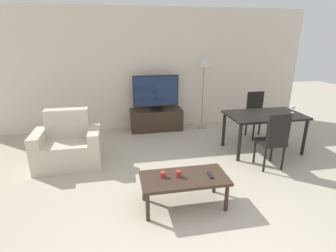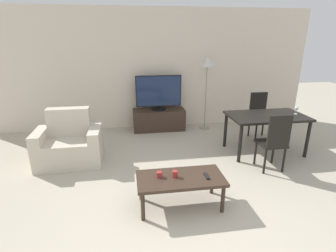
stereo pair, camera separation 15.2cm
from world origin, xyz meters
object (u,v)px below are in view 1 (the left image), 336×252
at_px(cup_white_near, 163,175).
at_px(cup_colored_far, 178,174).
at_px(dining_chair_near, 274,139).
at_px(coffee_table, 184,180).
at_px(tv_stand, 156,120).
at_px(dining_table, 264,118).
at_px(floor_lamp, 204,67).
at_px(armchair, 68,147).
at_px(wine_glass_left, 293,108).
at_px(tv, 156,93).
at_px(dining_chair_far, 256,113).
at_px(remote_primary, 210,175).

xyz_separation_m(cup_white_near, cup_colored_far, (0.19, -0.03, 0.01)).
height_order(dining_chair_near, cup_white_near, dining_chair_near).
bearing_deg(coffee_table, tv_stand, 88.27).
distance_m(dining_table, floor_lamp, 1.82).
height_order(armchair, wine_glass_left, armchair).
bearing_deg(tv, dining_table, -40.52).
distance_m(armchair, dining_chair_far, 3.83).
height_order(floor_lamp, wine_glass_left, floor_lamp).
xyz_separation_m(armchair, dining_chair_near, (3.28, -0.80, 0.21)).
distance_m(tv, wine_glass_left, 2.83).
bearing_deg(cup_white_near, remote_primary, -8.11).
bearing_deg(dining_chair_near, cup_colored_far, -158.60).
bearing_deg(cup_colored_far, dining_chair_far, 43.76).
distance_m(dining_chair_near, floor_lamp, 2.42).
relative_size(armchair, tv_stand, 0.90).
height_order(dining_table, wine_glass_left, wine_glass_left).
bearing_deg(armchair, remote_primary, -38.06).
xyz_separation_m(armchair, floor_lamp, (2.80, 1.39, 1.12)).
distance_m(dining_table, wine_glass_left, 0.58).
bearing_deg(wine_glass_left, dining_chair_near, -138.89).
xyz_separation_m(tv_stand, floor_lamp, (1.08, -0.08, 1.20)).
relative_size(floor_lamp, cup_white_near, 22.52).
xyz_separation_m(dining_table, dining_chair_near, (-0.24, -0.72, -0.11)).
height_order(dining_table, cup_white_near, dining_table).
xyz_separation_m(cup_colored_far, wine_glass_left, (2.52, 1.37, 0.37)).
relative_size(coffee_table, cup_colored_far, 13.16).
height_order(armchair, dining_chair_near, dining_chair_near).
height_order(coffee_table, cup_white_near, cup_white_near).
bearing_deg(dining_table, dining_chair_near, -108.67).
height_order(tv, cup_white_near, tv).
height_order(coffee_table, floor_lamp, floor_lamp).
xyz_separation_m(tv_stand, cup_white_near, (-0.35, -2.91, 0.21)).
height_order(tv, dining_chair_far, tv).
distance_m(tv_stand, wine_glass_left, 2.89).
xyz_separation_m(dining_chair_near, floor_lamp, (-0.48, 2.19, 0.91)).
xyz_separation_m(tv, wine_glass_left, (2.36, -1.57, -0.05)).
distance_m(tv_stand, cup_colored_far, 2.96).
xyz_separation_m(tv, cup_white_near, (-0.35, -2.91, -0.43)).
height_order(floor_lamp, cup_colored_far, floor_lamp).
height_order(dining_table, cup_colored_far, dining_table).
bearing_deg(armchair, dining_table, -1.30).
bearing_deg(dining_chair_far, cup_white_near, -139.02).
relative_size(cup_white_near, wine_glass_left, 0.51).
xyz_separation_m(tv, floor_lamp, (1.08, -0.08, 0.57)).
relative_size(tv_stand, tv, 1.15).
relative_size(coffee_table, dining_chair_near, 1.13).
relative_size(armchair, coffee_table, 0.97).
relative_size(tv_stand, dining_chair_far, 1.22).
bearing_deg(dining_chair_near, coffee_table, -157.29).
bearing_deg(coffee_table, floor_lamp, 67.83).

